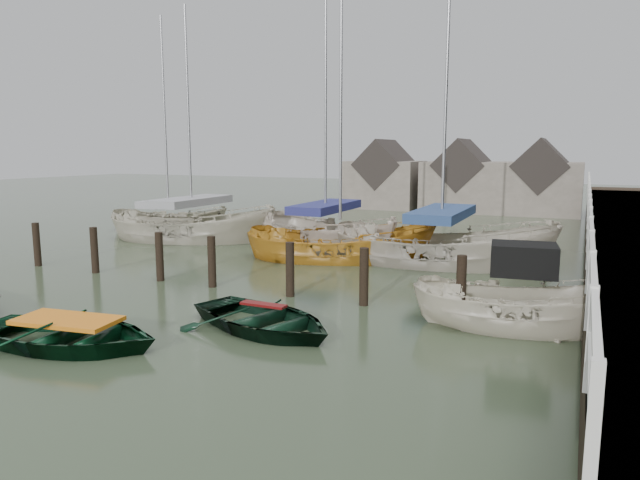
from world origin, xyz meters
The scene contains 12 objects.
ground centered at (0.00, 0.00, 0.00)m, with size 120.00×120.00×0.00m, color #2E3924.
pier centered at (9.48, 10.00, 0.71)m, with size 3.04×32.00×2.70m.
mooring_pilings centered at (-1.11, 3.00, 0.50)m, with size 13.72×0.22×1.80m.
far_sheds centered at (0.83, 26.00, 1.86)m, with size 14.00×4.08×4.39m.
rowboat_green centered at (-0.83, -2.13, 0.00)m, with size 2.67×3.74×0.77m, color black.
rowboat_dkgreen centered at (2.00, 0.32, 0.00)m, with size 2.57×3.59×0.74m, color black.
motorboat centered at (6.80, 2.59, 0.09)m, with size 4.59×2.23×2.63m.
sailboat_a centered at (-6.75, 9.38, 0.06)m, with size 7.54×4.47×10.68m.
sailboat_b centered at (-0.90, 9.78, 0.06)m, with size 7.42×5.25×12.44m.
sailboat_c centered at (0.42, 8.10, 0.01)m, with size 6.88×4.33×9.80m.
sailboat_d centered at (3.71, 8.77, 0.06)m, with size 7.52×3.44×12.99m.
sailboat_e centered at (-9.44, 11.16, 0.07)m, with size 5.98×3.43×10.62m.
Camera 1 is at (7.86, -9.51, 3.69)m, focal length 32.00 mm.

